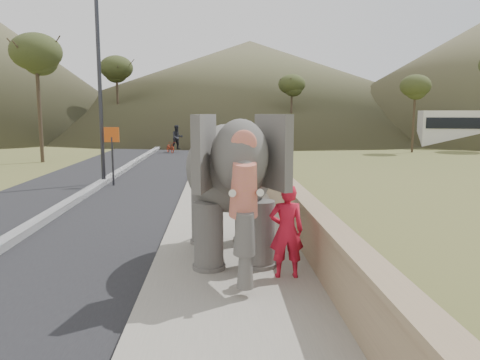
% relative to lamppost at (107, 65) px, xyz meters
% --- Properties ---
extents(ground, '(160.00, 160.00, 0.00)m').
position_rel_lamppost_xyz_m(ground, '(4.69, -13.98, -4.87)').
color(ground, olive).
rests_on(ground, ground).
extents(road, '(7.00, 120.00, 0.03)m').
position_rel_lamppost_xyz_m(road, '(-0.31, -3.98, -4.86)').
color(road, black).
rests_on(road, ground).
extents(median, '(0.35, 120.00, 0.22)m').
position_rel_lamppost_xyz_m(median, '(-0.31, -3.98, -4.76)').
color(median, black).
rests_on(median, ground).
extents(walkway, '(3.00, 120.00, 0.15)m').
position_rel_lamppost_xyz_m(walkway, '(4.69, -3.98, -4.80)').
color(walkway, '#9E9687').
rests_on(walkway, ground).
extents(parapet, '(0.30, 120.00, 1.10)m').
position_rel_lamppost_xyz_m(parapet, '(6.34, -3.98, -4.32)').
color(parapet, tan).
rests_on(parapet, ground).
extents(lamppost, '(1.76, 0.36, 8.00)m').
position_rel_lamppost_xyz_m(lamppost, '(0.00, 0.00, 0.00)').
color(lamppost, '#2A2A2F').
rests_on(lamppost, ground).
extents(signboard, '(0.60, 0.08, 2.40)m').
position_rel_lamppost_xyz_m(signboard, '(0.19, -0.47, -3.23)').
color(signboard, '#2D2D33').
rests_on(signboard, ground).
extents(distant_car, '(4.55, 3.04, 1.44)m').
position_rel_lamppost_xyz_m(distant_car, '(21.89, 22.46, -4.15)').
color(distant_car, '#B4B3BA').
rests_on(distant_car, ground).
extents(hill_far, '(80.00, 80.00, 14.00)m').
position_rel_lamppost_xyz_m(hill_far, '(9.69, 56.02, 2.13)').
color(hill_far, brown).
rests_on(hill_far, ground).
extents(elephant_and_man, '(2.36, 3.98, 2.79)m').
position_rel_lamppost_xyz_m(elephant_and_man, '(4.71, -10.39, -3.34)').
color(elephant_and_man, '#65625C').
rests_on(elephant_and_man, ground).
extents(motorcyclist, '(1.62, 1.65, 2.04)m').
position_rel_lamppost_xyz_m(motorcyclist, '(1.31, 14.95, -4.02)').
color(motorcyclist, '#99230D').
rests_on(motorcyclist, ground).
extents(trees, '(48.56, 43.13, 9.12)m').
position_rel_lamppost_xyz_m(trees, '(12.12, 17.89, -1.02)').
color(trees, '#473828').
rests_on(trees, ground).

